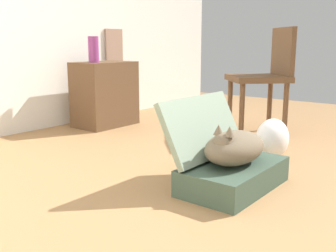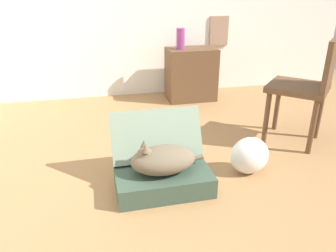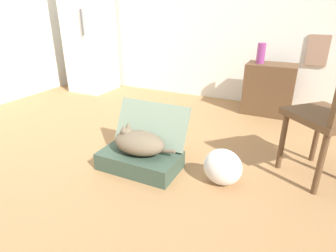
{
  "view_description": "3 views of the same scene",
  "coord_description": "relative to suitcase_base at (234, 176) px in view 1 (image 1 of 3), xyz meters",
  "views": [
    {
      "loc": [
        -1.67,
        -1.05,
        0.81
      ],
      "look_at": [
        0.21,
        0.43,
        0.3
      ],
      "focal_mm": 42.58,
      "sensor_mm": 36.0,
      "label": 1
    },
    {
      "loc": [
        -0.17,
        -1.91,
        1.32
      ],
      "look_at": [
        0.33,
        0.25,
        0.36
      ],
      "focal_mm": 35.06,
      "sensor_mm": 36.0,
      "label": 2
    },
    {
      "loc": [
        1.33,
        -1.74,
        1.24
      ],
      "look_at": [
        0.34,
        0.31,
        0.28
      ],
      "focal_mm": 29.76,
      "sensor_mm": 36.0,
      "label": 3
    }
  ],
  "objects": [
    {
      "name": "plastic_bag_white",
      "position": [
        0.68,
        0.08,
        0.07
      ],
      "size": [
        0.29,
        0.22,
        0.29
      ],
      "primitive_type": "ellipsoid",
      "color": "white",
      "rests_on": "ground"
    },
    {
      "name": "cat",
      "position": [
        -0.01,
        0.0,
        0.17
      ],
      "size": [
        0.52,
        0.28,
        0.24
      ],
      "color": "brown",
      "rests_on": "suitcase_base"
    },
    {
      "name": "suitcase_base",
      "position": [
        0.0,
        0.0,
        0.0
      ],
      "size": [
        0.65,
        0.38,
        0.14
      ],
      "primitive_type": "cube",
      "color": "#384C3D",
      "rests_on": "ground"
    },
    {
      "name": "suitcase_lid",
      "position": [
        0.0,
        0.21,
        0.25
      ],
      "size": [
        0.65,
        0.2,
        0.36
      ],
      "primitive_type": "cube",
      "rotation": [
        1.11,
        0.0,
        0.0
      ],
      "color": "gray",
      "rests_on": "suitcase_base"
    },
    {
      "name": "side_table",
      "position": [
        0.76,
        1.87,
        0.24
      ],
      "size": [
        0.58,
        0.38,
        0.63
      ],
      "primitive_type": "cube",
      "color": "brown",
      "rests_on": "ground"
    },
    {
      "name": "chair",
      "position": [
        1.36,
        0.46,
        0.46
      ],
      "size": [
        0.66,
        0.66,
        0.94
      ],
      "rotation": [
        0.0,
        0.0,
        -2.35
      ],
      "color": "brown",
      "rests_on": "ground"
    },
    {
      "name": "vase_tall",
      "position": [
        0.61,
        1.84,
        0.67
      ],
      "size": [
        0.1,
        0.1,
        0.24
      ],
      "primitive_type": "cylinder",
      "color": "#8C387A",
      "rests_on": "side_table"
    },
    {
      "name": "ground_plane",
      "position": [
        -0.24,
        0.02,
        -0.07
      ],
      "size": [
        7.68,
        7.68,
        0.0
      ],
      "primitive_type": "plane",
      "color": "#9E7247",
      "rests_on": "ground"
    }
  ]
}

